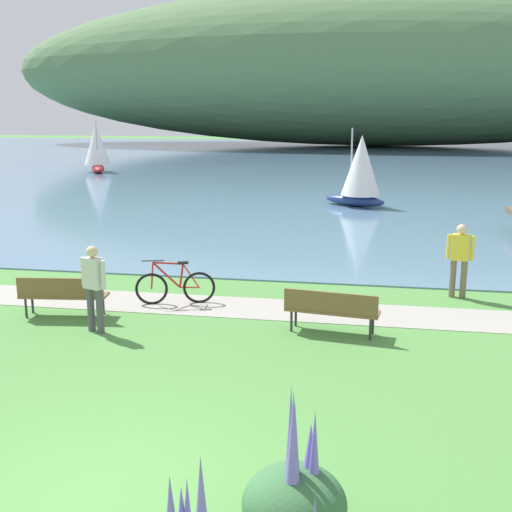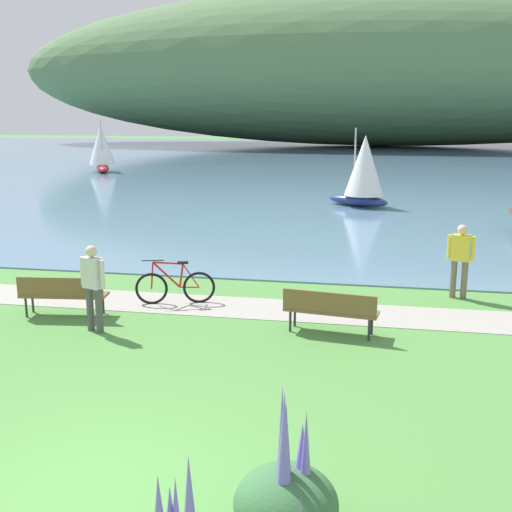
{
  "view_description": "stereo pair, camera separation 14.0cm",
  "coord_description": "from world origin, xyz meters",
  "px_view_note": "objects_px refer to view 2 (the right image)",
  "views": [
    {
      "loc": [
        2.87,
        -5.88,
        4.2
      ],
      "look_at": [
        0.4,
        7.87,
        1.0
      ],
      "focal_mm": 44.51,
      "sensor_mm": 36.0,
      "label": 1
    },
    {
      "loc": [
        3.0,
        -5.85,
        4.2
      ],
      "look_at": [
        0.4,
        7.87,
        1.0
      ],
      "focal_mm": 44.51,
      "sensor_mm": 36.0,
      "label": 2
    }
  ],
  "objects_px": {
    "park_bench_further_along": "(330,308)",
    "bicycle_leaning_near_bench": "(175,286)",
    "sailboat_toward_hillside": "(364,170)",
    "person_on_the_grass": "(93,283)",
    "sailboat_mid_bay": "(102,148)",
    "park_bench_near_camera": "(63,293)",
    "person_at_shoreline": "(460,256)"
  },
  "relations": [
    {
      "from": "park_bench_further_along",
      "to": "sailboat_mid_bay",
      "type": "xyz_separation_m",
      "value": [
        -18.13,
        30.25,
        1.18
      ]
    },
    {
      "from": "person_at_shoreline",
      "to": "sailboat_toward_hillside",
      "type": "xyz_separation_m",
      "value": [
        -2.51,
        13.81,
        0.68
      ]
    },
    {
      "from": "bicycle_leaning_near_bench",
      "to": "park_bench_further_along",
      "type": "bearing_deg",
      "value": -21.16
    },
    {
      "from": "park_bench_further_along",
      "to": "bicycle_leaning_near_bench",
      "type": "relative_size",
      "value": 1.08
    },
    {
      "from": "person_at_shoreline",
      "to": "sailboat_mid_bay",
      "type": "height_order",
      "value": "sailboat_mid_bay"
    },
    {
      "from": "person_on_the_grass",
      "to": "sailboat_toward_hillside",
      "type": "xyz_separation_m",
      "value": [
        4.71,
        17.48,
        0.68
      ]
    },
    {
      "from": "park_bench_near_camera",
      "to": "sailboat_mid_bay",
      "type": "height_order",
      "value": "sailboat_mid_bay"
    },
    {
      "from": "park_bench_near_camera",
      "to": "person_at_shoreline",
      "type": "xyz_separation_m",
      "value": [
        8.26,
        2.95,
        0.46
      ]
    },
    {
      "from": "bicycle_leaning_near_bench",
      "to": "person_on_the_grass",
      "type": "height_order",
      "value": "person_on_the_grass"
    },
    {
      "from": "bicycle_leaning_near_bench",
      "to": "person_at_shoreline",
      "type": "relative_size",
      "value": 1.0
    },
    {
      "from": "sailboat_toward_hillside",
      "to": "person_at_shoreline",
      "type": "bearing_deg",
      "value": -79.69
    },
    {
      "from": "park_bench_further_along",
      "to": "sailboat_toward_hillside",
      "type": "height_order",
      "value": "sailboat_toward_hillside"
    },
    {
      "from": "park_bench_further_along",
      "to": "person_on_the_grass",
      "type": "relative_size",
      "value": 1.08
    },
    {
      "from": "bicycle_leaning_near_bench",
      "to": "person_on_the_grass",
      "type": "bearing_deg",
      "value": -115.6
    },
    {
      "from": "person_at_shoreline",
      "to": "person_on_the_grass",
      "type": "xyz_separation_m",
      "value": [
        -7.22,
        -3.67,
        0.0
      ]
    },
    {
      "from": "person_at_shoreline",
      "to": "person_on_the_grass",
      "type": "bearing_deg",
      "value": -153.03
    },
    {
      "from": "park_bench_near_camera",
      "to": "sailboat_toward_hillside",
      "type": "xyz_separation_m",
      "value": [
        5.75,
        16.76,
        1.14
      ]
    },
    {
      "from": "bicycle_leaning_near_bench",
      "to": "person_on_the_grass",
      "type": "relative_size",
      "value": 1.0
    },
    {
      "from": "park_bench_near_camera",
      "to": "park_bench_further_along",
      "type": "height_order",
      "value": "same"
    },
    {
      "from": "bicycle_leaning_near_bench",
      "to": "sailboat_mid_bay",
      "type": "distance_m",
      "value": 32.39
    },
    {
      "from": "sailboat_mid_bay",
      "to": "sailboat_toward_hillside",
      "type": "distance_m",
      "value": 22.73
    },
    {
      "from": "park_bench_further_along",
      "to": "sailboat_toward_hillside",
      "type": "distance_m",
      "value": 16.86
    },
    {
      "from": "person_on_the_grass",
      "to": "bicycle_leaning_near_bench",
      "type": "bearing_deg",
      "value": 64.4
    },
    {
      "from": "person_on_the_grass",
      "to": "person_at_shoreline",
      "type": "bearing_deg",
      "value": 26.97
    },
    {
      "from": "person_on_the_grass",
      "to": "sailboat_mid_bay",
      "type": "xyz_separation_m",
      "value": [
        -13.62,
        30.91,
        0.73
      ]
    },
    {
      "from": "bicycle_leaning_near_bench",
      "to": "sailboat_mid_bay",
      "type": "height_order",
      "value": "sailboat_mid_bay"
    },
    {
      "from": "person_at_shoreline",
      "to": "sailboat_mid_bay",
      "type": "distance_m",
      "value": 34.31
    },
    {
      "from": "park_bench_further_along",
      "to": "bicycle_leaning_near_bench",
      "type": "height_order",
      "value": "bicycle_leaning_near_bench"
    },
    {
      "from": "person_on_the_grass",
      "to": "park_bench_near_camera",
      "type": "bearing_deg",
      "value": 145.1
    },
    {
      "from": "bicycle_leaning_near_bench",
      "to": "sailboat_toward_hillside",
      "type": "distance_m",
      "value": 15.94
    },
    {
      "from": "park_bench_further_along",
      "to": "sailboat_toward_hillside",
      "type": "relative_size",
      "value": 0.54
    },
    {
      "from": "park_bench_further_along",
      "to": "person_on_the_grass",
      "type": "bearing_deg",
      "value": -171.61
    }
  ]
}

